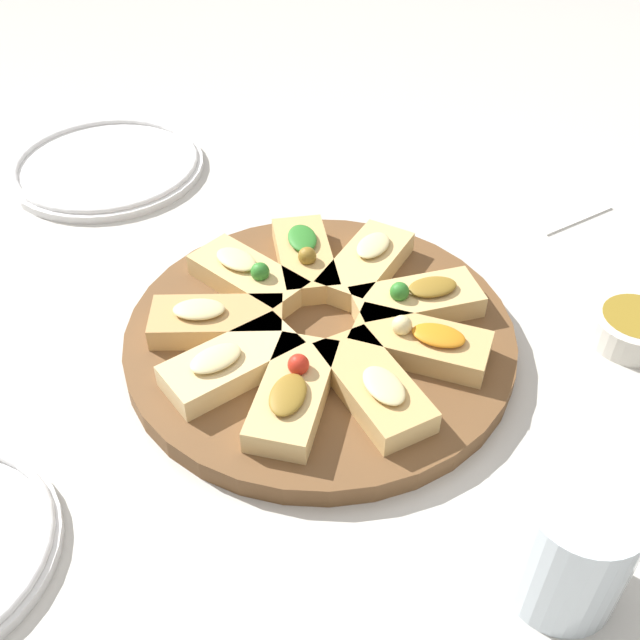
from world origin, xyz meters
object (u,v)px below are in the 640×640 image
at_px(plate_right, 107,165).
at_px(dipping_bowl, 634,326).
at_px(water_glass, 572,548).
at_px(serving_board, 320,337).
at_px(napkin_stack, 542,196).

distance_m(plate_right, dipping_bowl, 0.69).
relative_size(plate_right, water_glass, 2.46).
height_order(serving_board, napkin_stack, serving_board).
xyz_separation_m(napkin_stack, dipping_bowl, (-0.25, 0.08, 0.01)).
bearing_deg(napkin_stack, serving_board, 109.13).
height_order(serving_board, water_glass, water_glass).
height_order(water_glass, dipping_bowl, water_glass).
distance_m(serving_board, napkin_stack, 0.40).
bearing_deg(serving_board, plate_right, 15.22).
distance_m(serving_board, plate_right, 0.45).
xyz_separation_m(serving_board, water_glass, (-0.31, -0.05, 0.04)).
xyz_separation_m(serving_board, napkin_stack, (0.13, -0.38, -0.01)).
bearing_deg(plate_right, napkin_stack, -121.49).
xyz_separation_m(water_glass, dipping_bowl, (0.19, -0.24, -0.04)).
relative_size(water_glass, dipping_bowl, 1.18).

